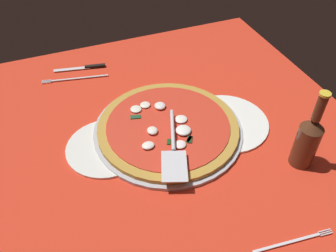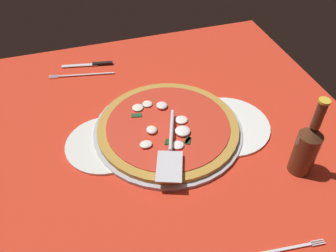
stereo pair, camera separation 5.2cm
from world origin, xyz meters
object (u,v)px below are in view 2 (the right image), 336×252
(dinner_plate_right, at_px, (227,126))
(pizza_server, at_px, (170,149))
(beer_bottle, at_px, (307,147))
(pizza, at_px, (168,127))
(place_setting_far, at_px, (87,70))
(dinner_plate_left, at_px, (105,144))

(dinner_plate_right, height_order, pizza_server, pizza_server)
(pizza_server, height_order, beer_bottle, beer_bottle)
(pizza, distance_m, place_setting_far, 0.41)
(dinner_plate_left, bearing_deg, pizza, 0.09)
(dinner_plate_left, height_order, pizza, pizza)
(dinner_plate_right, bearing_deg, dinner_plate_left, 175.14)
(beer_bottle, bearing_deg, pizza, 140.12)
(pizza, bearing_deg, dinner_plate_left, -179.91)
(pizza, relative_size, beer_bottle, 1.73)
(pizza_server, xyz_separation_m, place_setting_far, (-0.15, 0.48, -0.04))
(beer_bottle, bearing_deg, place_setting_far, 126.79)
(dinner_plate_left, height_order, beer_bottle, beer_bottle)
(dinner_plate_right, xyz_separation_m, pizza_server, (-0.19, -0.08, 0.04))
(beer_bottle, bearing_deg, dinner_plate_right, 118.33)
(pizza_server, relative_size, place_setting_far, 1.04)
(dinner_plate_right, relative_size, place_setting_far, 1.04)
(dinner_plate_right, height_order, place_setting_far, place_setting_far)
(pizza_server, bearing_deg, dinner_plate_right, 131.37)
(dinner_plate_left, relative_size, place_setting_far, 0.91)
(pizza, xyz_separation_m, beer_bottle, (0.28, -0.23, 0.06))
(dinner_plate_left, distance_m, beer_bottle, 0.52)
(pizza_server, bearing_deg, place_setting_far, -142.50)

